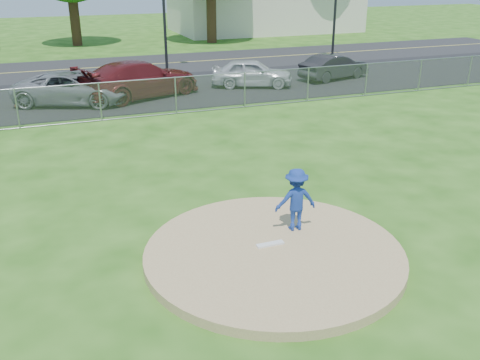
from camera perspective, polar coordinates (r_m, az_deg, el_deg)
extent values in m
plane|color=#245512|center=(20.13, -8.12, 5.36)|extent=(120.00, 120.00, 0.00)
cylinder|color=tan|center=(11.26, 3.64, -7.84)|extent=(5.40, 5.40, 0.20)
cube|color=white|center=(11.36, 3.24, -6.85)|extent=(0.60, 0.15, 0.04)
cube|color=gray|center=(21.83, -9.44, 8.63)|extent=(40.00, 0.06, 1.50)
cube|color=black|center=(26.32, -11.39, 9.11)|extent=(50.00, 8.00, 0.01)
cube|color=black|center=(33.61, -13.69, 11.67)|extent=(60.00, 7.00, 0.01)
cube|color=beige|center=(51.13, 2.61, 17.87)|extent=(16.00, 9.00, 4.00)
cylinder|color=#331F12|center=(43.14, -17.21, 16.09)|extent=(0.72, 0.72, 3.85)
cylinder|color=#362113|center=(43.05, -3.08, 17.44)|extent=(0.76, 0.76, 4.55)
cylinder|color=#3B2315|center=(50.18, 8.45, 17.70)|extent=(0.74, 0.74, 4.20)
cylinder|color=black|center=(31.81, -8.06, 16.60)|extent=(0.16, 0.16, 5.60)
cylinder|color=black|center=(35.90, 10.09, 17.08)|extent=(0.16, 0.16, 5.60)
imported|color=navy|center=(11.78, 5.98, -2.09)|extent=(0.98, 0.64, 1.42)
cone|color=#E1500B|center=(25.08, -22.60, 8.00)|extent=(0.34, 0.34, 0.65)
imported|color=gray|center=(24.63, -17.48, 9.30)|extent=(5.40, 3.90, 1.37)
imported|color=#5B161A|center=(25.19, -10.63, 10.54)|extent=(6.19, 4.31, 1.66)
imported|color=silver|center=(27.07, 1.28, 11.37)|extent=(4.31, 2.96, 1.36)
imported|color=black|center=(29.35, 10.00, 11.82)|extent=(4.17, 2.38, 1.30)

